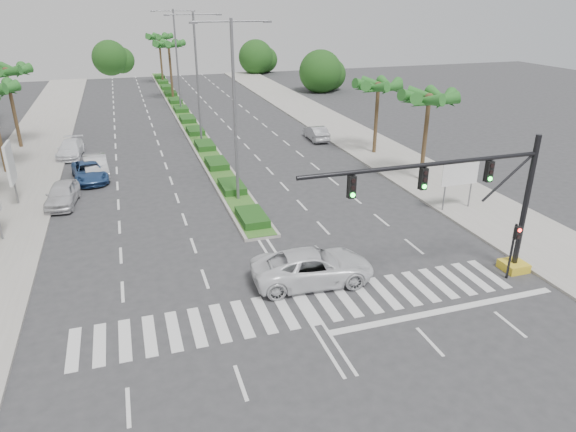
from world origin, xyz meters
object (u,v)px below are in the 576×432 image
at_px(car_crossing, 313,267).
at_px(car_parked_c, 89,172).
at_px(car_right, 316,133).
at_px(car_parked_a, 62,194).
at_px(car_parked_b, 96,166).
at_px(car_parked_d, 70,149).

bearing_deg(car_crossing, car_parked_c, 33.13).
height_order(car_crossing, car_right, car_crossing).
xyz_separation_m(car_parked_a, car_right, (22.78, 11.13, -0.06)).
height_order(car_parked_b, car_right, car_parked_b).
distance_m(car_parked_c, car_right, 22.07).
xyz_separation_m(car_parked_d, car_crossing, (12.89, -27.40, 0.13)).
distance_m(car_crossing, car_right, 28.04).
distance_m(car_parked_c, car_parked_d, 7.70).
bearing_deg(car_parked_c, car_right, 8.74).
height_order(car_parked_a, car_parked_b, car_parked_b).
height_order(car_parked_a, car_crossing, car_crossing).
relative_size(car_parked_c, car_parked_d, 1.05).
bearing_deg(car_parked_b, car_parked_a, -114.57).
bearing_deg(car_parked_d, car_crossing, -59.50).
xyz_separation_m(car_parked_b, car_right, (20.71, 5.22, -0.10)).
distance_m(car_parked_b, car_crossing, 23.45).
xyz_separation_m(car_parked_a, car_crossing, (12.65, -15.01, 0.07)).
bearing_deg(car_parked_c, car_parked_a, -115.69).
bearing_deg(car_parked_c, car_parked_b, 57.47).
bearing_deg(car_parked_c, car_crossing, -68.62).
bearing_deg(car_parked_b, car_right, 8.84).
height_order(car_parked_c, car_parked_d, car_parked_c).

